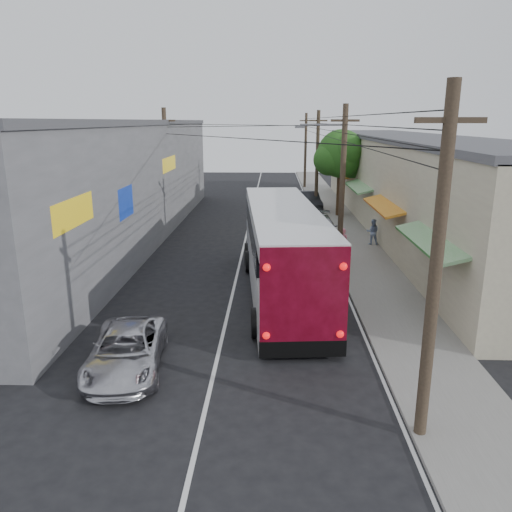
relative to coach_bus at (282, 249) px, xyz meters
The scene contains 13 objects.
ground 8.59m from the coach_bus, 104.71° to the right, with size 120.00×120.00×0.00m, color black.
sidewalk 12.82m from the coach_bus, 69.82° to the left, with size 3.00×80.00×0.12m, color slate.
building_right 16.53m from the coach_bus, 57.48° to the left, with size 7.09×40.00×6.25m.
building_left 14.62m from the coach_bus, 137.03° to the left, with size 7.20×36.00×7.25m.
utility_poles 12.46m from the coach_bus, 85.32° to the left, with size 11.80×45.28×8.00m.
street_tree 18.74m from the coach_bus, 75.16° to the left, with size 4.40×4.00×6.60m.
coach_bus is the anchor object (origin of this frame).
jeepney 8.62m from the coach_bus, 123.62° to the right, with size 2.07×4.50×1.25m, color silver.
parked_suv 10.28m from the coach_bus, 75.97° to the left, with size 2.08×5.13×1.49m, color gray.
parked_car_mid 12.22m from the coach_bus, 78.25° to the left, with size 1.56×3.89×1.33m, color #222327.
parked_car_far 20.58m from the coach_bus, 83.08° to the left, with size 1.67×4.78×1.58m, color black.
pedestrian_near 6.27m from the coach_bus, 58.08° to the left, with size 0.60×0.39×1.64m, color pink.
pedestrian_far 10.14m from the coach_bus, 57.12° to the left, with size 0.73×0.57×1.51m, color #8295BD.
Camera 1 is at (1.69, -12.35, 7.19)m, focal length 35.00 mm.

